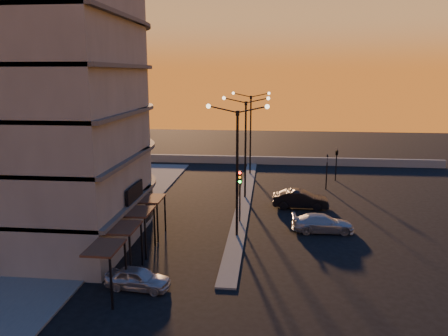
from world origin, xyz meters
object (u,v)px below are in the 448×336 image
Objects in this scene: car_sedan at (300,199)px; streetlamp_mid at (246,139)px; traffic_light_main at (240,188)px; car_hatchback at (138,278)px; car_wagon at (323,223)px.

streetlamp_mid is at bearing 64.40° from car_sedan.
streetlamp_mid is 1.98× the size of car_sedan.
traffic_light_main is 1.19× the size of car_hatchback.
streetlamp_mid is at bearing -7.70° from car_hatchback.
traffic_light_main reaches higher than car_wagon.
car_hatchback is (-4.76, -18.37, -4.98)m from streetlamp_mid.
car_sedan is 5.89m from car_wagon.
car_wagon is at bearing -40.97° from car_hatchback.
streetlamp_mid is 2.08× the size of car_wagon.
car_sedan is 1.05× the size of car_wagon.
car_hatchback is at bearing -104.52° from streetlamp_mid.
car_wagon is (6.28, -1.23, -2.23)m from traffic_light_main.
car_sedan is (5.00, 4.52, -2.10)m from traffic_light_main.
car_sedan is (9.76, 15.76, 0.18)m from car_hatchback.
car_hatchback is (-4.76, -11.24, -2.28)m from traffic_light_main.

